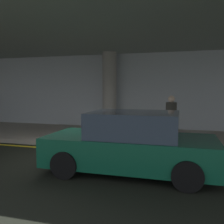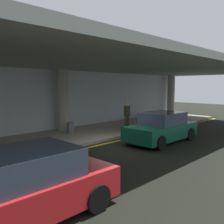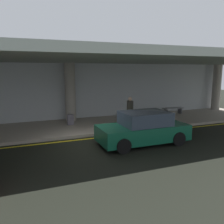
{
  "view_description": "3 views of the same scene",
  "coord_description": "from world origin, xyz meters",
  "views": [
    {
      "loc": [
        3.34,
        -6.92,
        2.04
      ],
      "look_at": [
        1.03,
        1.31,
        1.27
      ],
      "focal_mm": 39.88,
      "sensor_mm": 36.0,
      "label": 1
    },
    {
      "loc": [
        -8.11,
        -7.76,
        2.81
      ],
      "look_at": [
        1.56,
        1.94,
        1.34
      ],
      "focal_mm": 38.86,
      "sensor_mm": 36.0,
      "label": 2
    },
    {
      "loc": [
        -3.03,
        -10.2,
        3.35
      ],
      "look_at": [
        1.92,
        2.23,
        0.97
      ],
      "focal_mm": 37.83,
      "sensor_mm": 36.0,
      "label": 3
    }
  ],
  "objects": [
    {
      "name": "ground_plane",
      "position": [
        0.0,
        0.0,
        0.0
      ],
      "size": [
        60.0,
        60.0,
        0.0
      ],
      "primitive_type": "plane",
      "color": "black"
    },
    {
      "name": "traveler_with_luggage",
      "position": [
        2.99,
        2.07,
        1.11
      ],
      "size": [
        0.38,
        0.38,
        1.68
      ],
      "rotation": [
        0.0,
        0.0,
        0.27
      ],
      "color": "#2A391D",
      "rests_on": "sidewalk"
    },
    {
      "name": "sidewalk",
      "position": [
        0.0,
        3.1,
        0.07
      ],
      "size": [
        26.0,
        4.2,
        0.15
      ],
      "primitive_type": "cube",
      "color": "gray",
      "rests_on": "ground"
    },
    {
      "name": "lane_stripe_yellow",
      "position": [
        0.0,
        0.69,
        0.0
      ],
      "size": [
        26.0,
        0.14,
        0.01
      ],
      "primitive_type": "cube",
      "color": "yellow",
      "rests_on": "ground"
    },
    {
      "name": "ceiling_overhang",
      "position": [
        0.0,
        2.6,
        3.95
      ],
      "size": [
        28.0,
        13.2,
        0.3
      ],
      "primitive_type": "cube",
      "color": "gray",
      "rests_on": "support_column_far_left"
    },
    {
      "name": "car_red",
      "position": [
        -6.03,
        -3.03,
        0.71
      ],
      "size": [
        4.1,
        1.92,
        1.5
      ],
      "rotation": [
        0.0,
        0.0,
        3.15
      ],
      "color": "#B41A1D",
      "rests_on": "ground"
    },
    {
      "name": "support_column_right_mid",
      "position": [
        12.0,
        4.52,
        1.97
      ],
      "size": [
        0.67,
        0.67,
        3.65
      ],
      "primitive_type": "cylinder",
      "color": "gray",
      "rests_on": "sidewalk"
    },
    {
      "name": "suitcase_upright_primary",
      "position": [
        -0.26,
        3.43,
        0.46
      ],
      "size": [
        0.36,
        0.22,
        0.9
      ],
      "rotation": [
        0.0,
        0.0,
        -0.18
      ],
      "color": "#5B5662",
      "rests_on": "sidewalk"
    },
    {
      "name": "support_column_center",
      "position": [
        0.0,
        4.52,
        1.97
      ],
      "size": [
        0.67,
        0.67,
        3.65
      ],
      "primitive_type": "cylinder",
      "color": "gray",
      "rests_on": "sidewalk"
    },
    {
      "name": "car_dark_green",
      "position": [
        2.17,
        -1.01,
        0.71
      ],
      "size": [
        4.1,
        1.92,
        1.5
      ],
      "rotation": [
        0.0,
        0.0,
        3.2
      ],
      "color": "#0F4731",
      "rests_on": "ground"
    },
    {
      "name": "terminal_back_wall",
      "position": [
        0.0,
        5.35,
        1.9
      ],
      "size": [
        26.0,
        0.3,
        3.8
      ],
      "primitive_type": "cube",
      "color": "#B0B5B9",
      "rests_on": "ground"
    },
    {
      "name": "bench_metal",
      "position": [
        7.49,
        4.06,
        0.5
      ],
      "size": [
        1.6,
        0.5,
        0.48
      ],
      "color": "slate",
      "rests_on": "sidewalk"
    }
  ]
}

